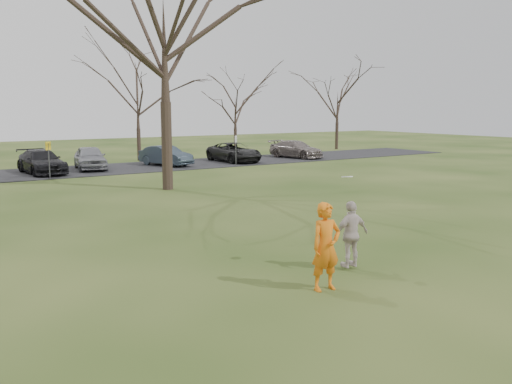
{
  "coord_description": "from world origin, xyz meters",
  "views": [
    {
      "loc": [
        -8.23,
        -8.75,
        3.9
      ],
      "look_at": [
        0.0,
        4.0,
        1.5
      ],
      "focal_mm": 37.28,
      "sensor_mm": 36.0,
      "label": 1
    }
  ],
  "objects_px": {
    "car_4": "(90,158)",
    "car_7": "(296,149)",
    "player_defender": "(326,247)",
    "catching_play": "(351,234)",
    "car_3": "(42,162)",
    "car_6": "(234,152)",
    "car_5": "(166,156)",
    "big_tree": "(164,41)"
  },
  "relations": [
    {
      "from": "player_defender",
      "to": "car_4",
      "type": "bearing_deg",
      "value": 90.77
    },
    {
      "from": "car_5",
      "to": "catching_play",
      "type": "xyz_separation_m",
      "value": [
        -5.62,
        -24.28,
        0.17
      ]
    },
    {
      "from": "car_3",
      "to": "catching_play",
      "type": "distance_m",
      "value": 24.34
    },
    {
      "from": "car_3",
      "to": "car_6",
      "type": "relative_size",
      "value": 0.97
    },
    {
      "from": "player_defender",
      "to": "car_3",
      "type": "distance_m",
      "value": 25.03
    },
    {
      "from": "big_tree",
      "to": "car_4",
      "type": "bearing_deg",
      "value": 94.51
    },
    {
      "from": "car_5",
      "to": "car_3",
      "type": "bearing_deg",
      "value": 160.88
    },
    {
      "from": "car_6",
      "to": "big_tree",
      "type": "height_order",
      "value": "big_tree"
    },
    {
      "from": "car_3",
      "to": "car_4",
      "type": "xyz_separation_m",
      "value": [
        3.05,
        0.63,
        0.05
      ]
    },
    {
      "from": "car_4",
      "to": "car_7",
      "type": "xyz_separation_m",
      "value": [
        15.91,
        -0.72,
        -0.07
      ]
    },
    {
      "from": "car_3",
      "to": "car_5",
      "type": "distance_m",
      "value": 8.01
    },
    {
      "from": "car_5",
      "to": "big_tree",
      "type": "distance_m",
      "value": 12.37
    },
    {
      "from": "car_6",
      "to": "big_tree",
      "type": "bearing_deg",
      "value": -135.58
    },
    {
      "from": "car_5",
      "to": "car_7",
      "type": "xyz_separation_m",
      "value": [
        10.96,
        -0.16,
        -0.0
      ]
    },
    {
      "from": "car_4",
      "to": "big_tree",
      "type": "height_order",
      "value": "big_tree"
    },
    {
      "from": "big_tree",
      "to": "car_6",
      "type": "bearing_deg",
      "value": 45.72
    },
    {
      "from": "car_3",
      "to": "car_6",
      "type": "xyz_separation_m",
      "value": [
        13.28,
        -0.1,
        -0.01
      ]
    },
    {
      "from": "car_6",
      "to": "car_3",
      "type": "bearing_deg",
      "value": 178.26
    },
    {
      "from": "car_7",
      "to": "big_tree",
      "type": "relative_size",
      "value": 0.33
    },
    {
      "from": "car_5",
      "to": "car_7",
      "type": "distance_m",
      "value": 10.96
    },
    {
      "from": "player_defender",
      "to": "car_4",
      "type": "xyz_separation_m",
      "value": [
        2.15,
        25.64,
        -0.18
      ]
    },
    {
      "from": "car_7",
      "to": "player_defender",
      "type": "bearing_deg",
      "value": -140.11
    },
    {
      "from": "car_4",
      "to": "car_7",
      "type": "bearing_deg",
      "value": 6.41
    },
    {
      "from": "car_6",
      "to": "player_defender",
      "type": "bearing_deg",
      "value": -117.71
    },
    {
      "from": "player_defender",
      "to": "catching_play",
      "type": "distance_m",
      "value": 1.68
    },
    {
      "from": "car_4",
      "to": "car_6",
      "type": "bearing_deg",
      "value": 4.92
    },
    {
      "from": "player_defender",
      "to": "car_5",
      "type": "distance_m",
      "value": 26.07
    },
    {
      "from": "car_7",
      "to": "catching_play",
      "type": "distance_m",
      "value": 29.27
    },
    {
      "from": "car_6",
      "to": "car_7",
      "type": "xyz_separation_m",
      "value": [
        5.68,
        0.01,
        -0.02
      ]
    },
    {
      "from": "car_7",
      "to": "car_4",
      "type": "bearing_deg",
      "value": 163.21
    },
    {
      "from": "car_5",
      "to": "car_7",
      "type": "relative_size",
      "value": 0.88
    },
    {
      "from": "player_defender",
      "to": "car_5",
      "type": "relative_size",
      "value": 0.47
    },
    {
      "from": "car_7",
      "to": "car_3",
      "type": "bearing_deg",
      "value": 165.52
    },
    {
      "from": "car_5",
      "to": "big_tree",
      "type": "xyz_separation_m",
      "value": [
        -4.13,
        -9.81,
        6.29
      ]
    },
    {
      "from": "player_defender",
      "to": "catching_play",
      "type": "relative_size",
      "value": 0.86
    },
    {
      "from": "car_4",
      "to": "catching_play",
      "type": "relative_size",
      "value": 1.94
    },
    {
      "from": "catching_play",
      "to": "car_6",
      "type": "bearing_deg",
      "value": 65.69
    },
    {
      "from": "car_3",
      "to": "car_5",
      "type": "height_order",
      "value": "car_3"
    },
    {
      "from": "car_3",
      "to": "car_7",
      "type": "relative_size",
      "value": 1.04
    },
    {
      "from": "car_3",
      "to": "car_4",
      "type": "height_order",
      "value": "car_4"
    },
    {
      "from": "big_tree",
      "to": "player_defender",
      "type": "bearing_deg",
      "value": -100.99
    },
    {
      "from": "player_defender",
      "to": "car_6",
      "type": "bearing_deg",
      "value": 69.14
    }
  ]
}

